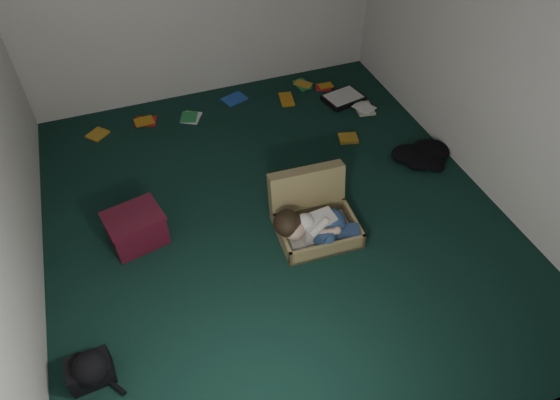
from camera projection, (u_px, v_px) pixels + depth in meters
floor at (274, 216)px, 4.56m from camera, size 4.50×4.50×0.00m
wall_front at (449, 366)px, 2.15m from camera, size 4.50×0.00×4.50m
wall_right at (500, 48)px, 4.13m from camera, size 0.00×4.50×4.50m
suitcase at (313, 214)px, 4.37m from camera, size 0.71×0.70×0.50m
person at (315, 226)px, 4.22m from camera, size 0.73×0.38×0.31m
maroon_bin at (136, 228)px, 4.24m from camera, size 0.53×0.46×0.32m
backpack at (90, 371)px, 3.39m from camera, size 0.39×0.32×0.22m
clothing_pile at (426, 157)px, 5.05m from camera, size 0.54×0.47×0.15m
paper_tray at (343, 98)px, 5.87m from camera, size 0.50×0.41×0.06m
book_scatter at (265, 108)px, 5.76m from camera, size 3.14×1.41×0.02m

